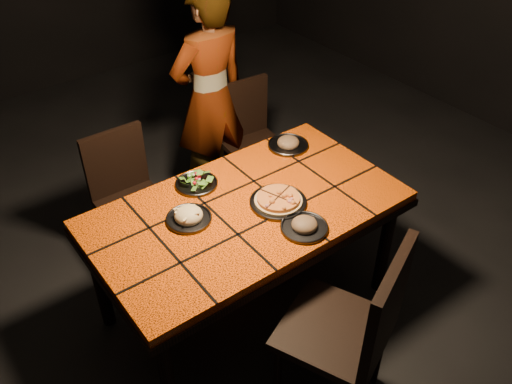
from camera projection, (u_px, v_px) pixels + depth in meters
room_shell at (245, 71)px, 2.33m from camera, size 6.04×7.04×3.08m
dining_table at (247, 218)px, 2.83m from camera, size 1.62×0.92×0.75m
chair_near at (356, 326)px, 2.38m from camera, size 0.61×0.61×1.02m
chair_far_left at (126, 189)px, 3.32m from camera, size 0.39×0.39×0.86m
chair_far_right at (250, 133)px, 3.84m from camera, size 0.42×0.42×0.86m
diner at (210, 98)px, 3.64m from camera, size 0.59×0.39×1.57m
plate_pizza at (278, 201)px, 2.79m from camera, size 0.32×0.32×0.04m
plate_pasta at (189, 217)px, 2.69m from camera, size 0.23×0.23×0.08m
plate_salad at (196, 181)px, 2.91m from camera, size 0.23×0.23×0.07m
plate_mushroom_a at (304, 225)px, 2.63m from camera, size 0.24×0.24×0.08m
plate_mushroom_b at (288, 143)px, 3.22m from camera, size 0.24×0.24×0.08m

